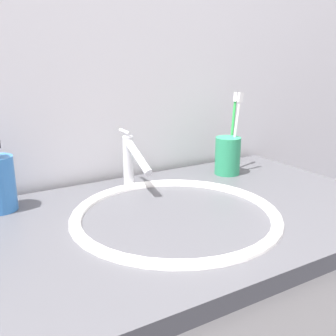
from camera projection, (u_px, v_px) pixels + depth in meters
The scene contains 6 objects.
tiled_wall_back at pixel (97, 59), 0.95m from camera, with size 2.18×0.04×2.40m, color silver.
sink_basin at pixel (176, 234), 0.79m from camera, with size 0.41×0.41×0.11m.
faucet at pixel (131, 159), 0.92m from camera, with size 0.02×0.15×0.13m.
toothbrush_cup at pixel (228, 156), 1.03m from camera, with size 0.07×0.07×0.10m, color #2D9966.
toothbrush_green at pixel (233, 126), 1.05m from camera, with size 0.05×0.04×0.20m.
toothbrush_white at pixel (236, 128), 1.02m from camera, with size 0.03×0.01×0.20m.
Camera 1 is at (-0.36, -0.62, 1.21)m, focal length 42.59 mm.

